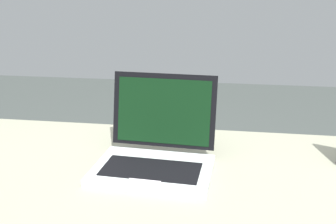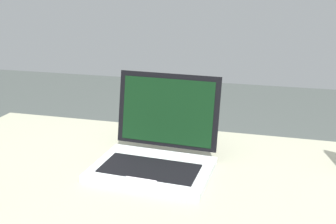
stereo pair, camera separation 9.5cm
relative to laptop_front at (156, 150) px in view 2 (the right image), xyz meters
name	(u,v)px [view 2 (the right image)]	position (x,y,z in m)	size (l,w,h in m)	color
desk	(152,205)	(0.01, -0.07, -0.12)	(1.32, 0.74, 0.74)	gray
laptop_front	(156,150)	(0.00, 0.00, 0.00)	(0.31, 0.27, 0.23)	silver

